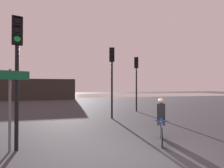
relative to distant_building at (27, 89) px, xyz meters
The scene contains 8 objects.
ground_plane 26.92m from the distant_building, 71.90° to the right, with size 120.00×120.00×0.00m, color #333338.
water_strip 13.13m from the distant_building, 50.15° to the left, with size 80.00×16.00×0.01m, color #9E937F.
distant_building is the anchor object (origin of this frame).
traffic_light_far_right 20.60m from the distant_building, 54.73° to the right, with size 0.40×0.42×4.49m.
traffic_light_near_left 24.65m from the distant_building, 78.76° to the right, with size 0.37×0.39×4.30m.
traffic_light_center 21.46m from the distant_building, 64.75° to the right, with size 0.38×0.40×4.57m.
direction_sign_post 24.68m from the distant_building, 79.17° to the right, with size 1.01×0.48×2.60m.
cyclist 26.32m from the distant_building, 68.21° to the right, with size 0.84×1.54×1.62m.
Camera 1 is at (-1.93, -4.78, 2.05)m, focal length 28.00 mm.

